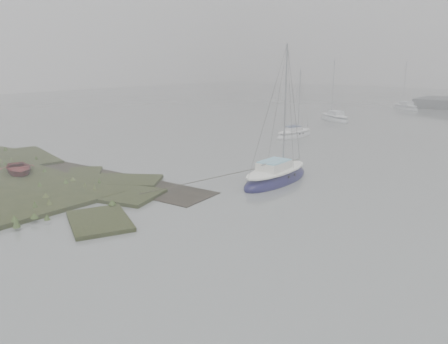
% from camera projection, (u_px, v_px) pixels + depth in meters
% --- Properties ---
extents(ground, '(160.00, 160.00, 0.00)m').
position_uv_depth(ground, '(362.00, 135.00, 42.67)').
color(ground, slate).
rests_on(ground, ground).
extents(sailboat_main, '(2.20, 6.21, 8.69)m').
position_uv_depth(sailboat_main, '(276.00, 177.00, 26.26)').
color(sailboat_main, '#0F0C3D').
rests_on(sailboat_main, ground).
extents(sailboat_white, '(2.11, 4.92, 6.74)m').
position_uv_depth(sailboat_white, '(294.00, 135.00, 41.42)').
color(sailboat_white, silver).
rests_on(sailboat_white, ground).
extents(sailboat_far_a, '(5.58, 4.45, 7.72)m').
position_uv_depth(sailboat_far_a, '(334.00, 119.00, 52.44)').
color(sailboat_far_a, silver).
rests_on(sailboat_far_a, ground).
extents(sailboat_far_c, '(5.38, 4.75, 7.66)m').
position_uv_depth(sailboat_far_c, '(405.00, 108.00, 64.06)').
color(sailboat_far_c, silver).
rests_on(sailboat_far_c, ground).
extents(dinghy, '(3.62, 3.06, 0.64)m').
position_uv_depth(dinghy, '(18.00, 168.00, 27.28)').
color(dinghy, maroon).
rests_on(dinghy, marsh_bank).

